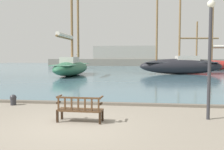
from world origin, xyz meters
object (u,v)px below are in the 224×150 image
at_px(sailboat_distant_harbor, 181,65).
at_px(sailboat_centre_channel, 213,64).
at_px(lamp_post, 210,48).
at_px(sailboat_far_port, 78,65).
at_px(park_bench, 80,109).
at_px(mooring_bollard, 13,99).
at_px(sailboat_mid_starboard, 72,66).

relative_size(sailboat_distant_harbor, sailboat_centre_channel, 1.13).
xyz_separation_m(sailboat_centre_channel, lamp_post, (-9.36, -35.46, 1.46)).
relative_size(sailboat_far_port, lamp_post, 1.97).
height_order(park_bench, sailboat_centre_channel, sailboat_centre_channel).
relative_size(sailboat_far_port, mooring_bollard, 16.69).
xyz_separation_m(park_bench, mooring_bollard, (-3.97, 2.62, -0.20)).
bearing_deg(sailboat_distant_harbor, sailboat_far_port, 139.18).
height_order(park_bench, mooring_bollard, park_bench).
bearing_deg(sailboat_far_port, lamp_post, -68.36).
distance_m(park_bench, sailboat_far_port, 42.01).
bearing_deg(lamp_post, sailboat_far_port, 111.64).
relative_size(mooring_bollard, lamp_post, 0.12).
bearing_deg(park_bench, sailboat_mid_starboard, 107.41).
relative_size(sailboat_centre_channel, lamp_post, 2.71).
relative_size(sailboat_mid_starboard, mooring_bollard, 27.15).
bearing_deg(sailboat_centre_channel, sailboat_distant_harbor, -121.15).
distance_m(mooring_bollard, lamp_post, 9.03).
xyz_separation_m(sailboat_mid_starboard, sailboat_far_port, (-4.55, 19.64, -0.57)).
bearing_deg(park_bench, sailboat_far_port, 105.31).
distance_m(park_bench, sailboat_distant_harbor, 25.87).
xyz_separation_m(sailboat_mid_starboard, sailboat_distant_harbor, (13.53, 4.03, 0.01)).
xyz_separation_m(sailboat_distant_harbor, mooring_bollard, (-10.96, -22.28, -1.02)).
xyz_separation_m(sailboat_centre_channel, mooring_bollard, (-17.93, -33.81, -0.89)).
distance_m(sailboat_distant_harbor, sailboat_far_port, 23.90).
xyz_separation_m(sailboat_mid_starboard, lamp_post, (11.14, -19.90, 1.34)).
xyz_separation_m(sailboat_distant_harbor, sailboat_far_port, (-18.08, 15.62, -0.59)).
bearing_deg(sailboat_centre_channel, lamp_post, -104.79).
distance_m(sailboat_centre_channel, lamp_post, 36.70).
xyz_separation_m(park_bench, lamp_post, (4.60, 0.97, 2.15)).
bearing_deg(sailboat_far_port, sailboat_centre_channel, -9.27).
bearing_deg(sailboat_distant_harbor, mooring_bollard, -116.19).
relative_size(sailboat_centre_channel, mooring_bollard, 22.93).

